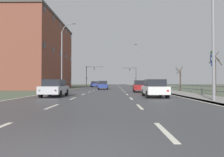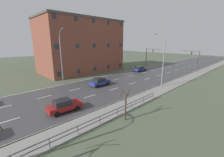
% 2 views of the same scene
% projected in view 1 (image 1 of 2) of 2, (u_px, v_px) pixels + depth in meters
% --- Properties ---
extents(ground_plane, '(160.00, 160.00, 0.12)m').
position_uv_depth(ground_plane, '(111.00, 88.00, 51.37)').
color(ground_plane, '#4C5642').
extents(road_asphalt_strip, '(14.00, 120.00, 0.03)m').
position_uv_depth(road_asphalt_strip, '(111.00, 86.00, 63.36)').
color(road_asphalt_strip, '#3D3D3F').
rests_on(road_asphalt_strip, ground).
extents(sidewalk_right, '(3.00, 120.00, 0.12)m').
position_uv_depth(sidewalk_right, '(138.00, 86.00, 63.26)').
color(sidewalk_right, gray).
rests_on(sidewalk_right, ground).
extents(guardrail, '(0.07, 31.26, 1.00)m').
position_uv_depth(guardrail, '(192.00, 88.00, 23.07)').
color(guardrail, '#515459').
rests_on(guardrail, ground).
extents(street_lamp_foreground, '(2.43, 0.24, 10.96)m').
position_uv_depth(street_lamp_foreground, '(211.00, 22.00, 13.51)').
color(street_lamp_foreground, slate).
rests_on(street_lamp_foreground, ground).
extents(street_lamp_midground, '(2.27, 0.24, 9.96)m').
position_uv_depth(street_lamp_midground, '(143.00, 66.00, 45.49)').
color(street_lamp_midground, slate).
rests_on(street_lamp_midground, ground).
extents(street_lamp_left_bank, '(2.29, 0.24, 10.99)m').
position_uv_depth(street_lamp_left_bank, '(63.00, 57.00, 32.90)').
color(street_lamp_left_bank, slate).
rests_on(street_lamp_left_bank, ground).
extents(highway_sign, '(0.09, 0.68, 3.76)m').
position_uv_depth(highway_sign, '(213.00, 68.00, 15.15)').
color(highway_sign, slate).
rests_on(highway_sign, ground).
extents(traffic_signal_right, '(4.57, 0.36, 6.18)m').
position_uv_depth(traffic_signal_right, '(134.00, 74.00, 65.12)').
color(traffic_signal_right, '#38383A').
rests_on(traffic_signal_right, ground).
extents(traffic_signal_left, '(5.55, 0.36, 6.41)m').
position_uv_depth(traffic_signal_left, '(90.00, 73.00, 63.58)').
color(traffic_signal_left, '#38383A').
rests_on(traffic_signal_left, ground).
extents(car_distant, '(1.91, 4.14, 1.57)m').
position_uv_depth(car_distant, '(103.00, 85.00, 37.28)').
color(car_distant, navy).
rests_on(car_distant, ground).
extents(car_far_left, '(1.85, 4.11, 1.57)m').
position_uv_depth(car_far_left, '(154.00, 88.00, 17.76)').
color(car_far_left, silver).
rests_on(car_far_left, ground).
extents(car_near_left, '(2.02, 4.19, 1.57)m').
position_uv_depth(car_near_left, '(95.00, 84.00, 55.02)').
color(car_near_left, navy).
rests_on(car_near_left, ground).
extents(car_far_right, '(2.02, 4.19, 1.57)m').
position_uv_depth(car_far_right, '(140.00, 86.00, 27.04)').
color(car_far_right, maroon).
rests_on(car_far_right, ground).
extents(car_near_right, '(1.89, 4.13, 1.57)m').
position_uv_depth(car_near_right, '(54.00, 88.00, 18.31)').
color(car_near_right, '#B7B7BC').
rests_on(car_near_right, ground).
extents(brick_building, '(12.79, 22.78, 14.71)m').
position_uv_depth(brick_building, '(31.00, 54.00, 43.65)').
color(brick_building, brown).
rests_on(brick_building, ground).
extents(bare_tree_near, '(1.15, 1.22, 4.42)m').
position_uv_depth(bare_tree_near, '(215.00, 75.00, 19.80)').
color(bare_tree_near, '#423328').
rests_on(bare_tree_near, ground).
extents(bare_tree_mid, '(1.29, 1.36, 3.80)m').
position_uv_depth(bare_tree_mid, '(180.00, 79.00, 30.91)').
color(bare_tree_mid, '#423328').
rests_on(bare_tree_mid, ground).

